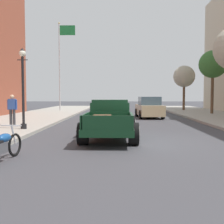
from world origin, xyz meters
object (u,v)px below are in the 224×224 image
street_tree_farthest (184,77)px  motorcycle_parked (0,146)px  street_lamp_near (23,82)px  street_tree_third (213,65)px  pedestrian_sidewalk_left (12,108)px  flagpole (62,57)px  car_background_tan (149,108)px  hotrod_truck_dark_green (110,120)px

street_tree_farthest → motorcycle_parked: bearing=-113.5°
street_lamp_near → street_tree_third: bearing=42.1°
pedestrian_sidewalk_left → flagpole: flagpole is taller
street_lamp_near → flagpole: flagpole is taller
pedestrian_sidewalk_left → street_lamp_near: 2.26m
street_tree_third → street_tree_farthest: size_ratio=1.14×
motorcycle_parked → car_background_tan: size_ratio=0.48×
hotrod_truck_dark_green → street_tree_third: street_tree_third is taller
street_lamp_near → street_tree_farthest: street_tree_farthest is taller
flagpole → street_tree_farthest: flagpole is taller
street_lamp_near → flagpole: (-1.39, 15.88, 3.39)m
street_tree_third → street_tree_farthest: (-1.09, 6.01, -0.65)m
car_background_tan → street_tree_third: street_tree_third is taller
street_tree_third → street_tree_farthest: street_tree_third is taller
car_background_tan → pedestrian_sidewalk_left: size_ratio=2.66×
flagpole → pedestrian_sidewalk_left: bearing=-88.9°
flagpole → street_tree_farthest: size_ratio=1.88×
pedestrian_sidewalk_left → street_lamp_near: bearing=-53.1°
car_background_tan → street_lamp_near: size_ratio=1.14×
pedestrian_sidewalk_left → street_tree_farthest: bearing=51.4°
flagpole → car_background_tan: bearing=-41.0°
hotrod_truck_dark_green → street_tree_farthest: (7.54, 19.44, 3.06)m
street_lamp_near → car_background_tan: bearing=51.1°
street_tree_third → motorcycle_parked: bearing=-122.8°
car_background_tan → pedestrian_sidewalk_left: bearing=-138.5°
pedestrian_sidewalk_left → street_tree_third: 17.58m
pedestrian_sidewalk_left → street_lamp_near: (1.11, -1.48, 1.30)m
hotrod_truck_dark_green → street_tree_third: (8.63, 13.44, 3.70)m
flagpole → street_tree_third: 14.93m
street_lamp_near → street_tree_farthest: bearing=56.3°
hotrod_truck_dark_green → flagpole: bearing=107.6°
car_background_tan → flagpole: bearing=139.0°
flagpole → hotrod_truck_dark_green: bearing=-72.4°
car_background_tan → street_lamp_near: bearing=-128.9°
car_background_tan → street_lamp_near: 11.21m
motorcycle_parked → flagpole: bearing=97.4°
street_lamp_near → street_tree_farthest: (11.77, 17.62, 1.42)m
street_tree_third → street_tree_farthest: 6.14m
flagpole → street_tree_third: bearing=-16.7°
street_tree_third → hotrod_truck_dark_green: bearing=-122.7°
street_tree_third → street_tree_farthest: bearing=100.3°
street_tree_farthest → car_background_tan: bearing=-118.1°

